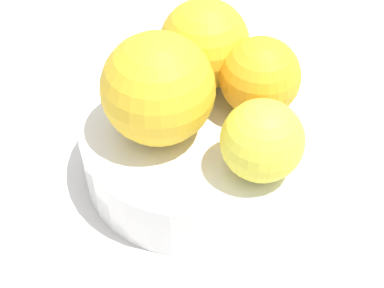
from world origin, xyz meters
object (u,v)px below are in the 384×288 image
(orange_in_bowl_3, at_px, (199,43))
(orange_in_bowl_0, at_px, (262,141))
(orange_in_bowl_2, at_px, (260,77))
(fruit_bowl, at_px, (192,149))
(orange_in_bowl_1, at_px, (158,89))

(orange_in_bowl_3, bearing_deg, orange_in_bowl_0, 122.40)
(orange_in_bowl_0, height_order, orange_in_bowl_2, orange_in_bowl_2)
(orange_in_bowl_3, bearing_deg, fruit_bowl, 94.29)
(fruit_bowl, relative_size, orange_in_bowl_2, 2.79)
(orange_in_bowl_1, bearing_deg, orange_in_bowl_3, -105.96)
(fruit_bowl, height_order, orange_in_bowl_3, orange_in_bowl_3)
(orange_in_bowl_2, distance_m, orange_in_bowl_3, 0.06)
(orange_in_bowl_0, bearing_deg, orange_in_bowl_1, -19.07)
(orange_in_bowl_0, xyz_separation_m, orange_in_bowl_2, (0.01, -0.07, 0.00))
(orange_in_bowl_1, bearing_deg, fruit_bowl, -160.09)
(orange_in_bowl_1, bearing_deg, orange_in_bowl_0, 160.93)
(orange_in_bowl_0, height_order, orange_in_bowl_3, orange_in_bowl_3)
(orange_in_bowl_1, distance_m, orange_in_bowl_2, 0.08)
(orange_in_bowl_2, bearing_deg, orange_in_bowl_0, 96.45)
(fruit_bowl, xyz_separation_m, orange_in_bowl_3, (0.00, -0.06, 0.06))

